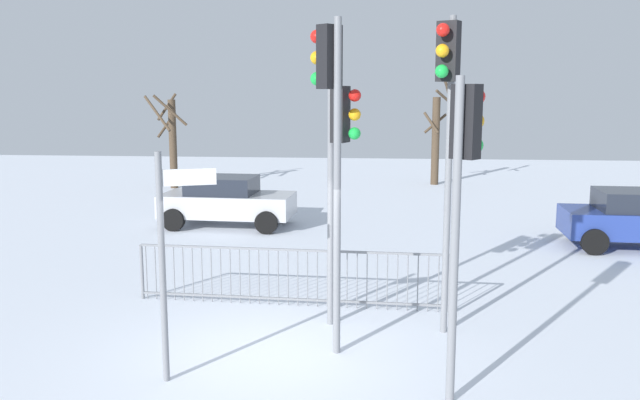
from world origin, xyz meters
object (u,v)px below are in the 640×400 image
traffic_light_rear_left (331,112)px  traffic_light_foreground_right (447,106)px  traffic_light_rear_right (339,148)px  direction_sign_post (167,255)px  traffic_light_foreground_left (464,166)px  bare_tree_left (437,133)px  bare_tree_centre (172,139)px  car_silver_mid (226,200)px

traffic_light_rear_left → traffic_light_foreground_right: 1.92m
traffic_light_rear_right → traffic_light_foreground_right: 1.84m
direction_sign_post → traffic_light_foreground_left: bearing=-24.3°
direction_sign_post → bare_tree_left: size_ratio=0.65×
traffic_light_rear_left → traffic_light_foreground_left: traffic_light_rear_left is taller
traffic_light_foreground_right → bare_tree_centre: traffic_light_foreground_right is taller
traffic_light_foreground_left → bare_tree_centre: traffic_light_foreground_left is taller
traffic_light_rear_left → car_silver_mid: (-3.75, 9.13, -2.84)m
traffic_light_foreground_right → bare_tree_centre: bearing=-33.0°
direction_sign_post → car_silver_mid: bearing=77.4°
traffic_light_foreground_right → bare_tree_left: bearing=-68.3°
bare_tree_left → bare_tree_centre: (-10.82, -2.04, -0.16)m
traffic_light_rear_left → traffic_light_foreground_right: bearing=-25.1°
traffic_light_rear_left → bare_tree_centre: 18.42m
traffic_light_rear_left → car_silver_mid: 10.27m
car_silver_mid → bare_tree_centre: bare_tree_centre is taller
traffic_light_foreground_left → direction_sign_post: bearing=-145.7°
traffic_light_foreground_left → direction_sign_post: (-3.83, 0.17, -1.24)m
traffic_light_rear_left → traffic_light_rear_right: (0.06, 1.10, -0.61)m
traffic_light_rear_right → car_silver_mid: size_ratio=1.05×
bare_tree_left → bare_tree_centre: bare_tree_left is taller
traffic_light_rear_left → traffic_light_foreground_right: traffic_light_foreground_right is taller
bare_tree_left → traffic_light_rear_left: bearing=-99.3°
direction_sign_post → car_silver_mid: size_ratio=0.81×
traffic_light_rear_right → bare_tree_centre: size_ratio=1.06×
traffic_light_foreground_left → bare_tree_centre: 20.44m
traffic_light_rear_left → car_silver_mid: size_ratio=1.27×
traffic_light_rear_left → traffic_light_rear_right: size_ratio=1.21×
car_silver_mid → bare_tree_left: bare_tree_left is taller
traffic_light_rear_right → traffic_light_foreground_left: bearing=53.7°
car_silver_mid → traffic_light_foreground_left: bearing=-59.4°
traffic_light_rear_right → bare_tree_left: bearing=-169.6°
car_silver_mid → traffic_light_rear_left: bearing=-64.5°
direction_sign_post → bare_tree_left: (5.14, 19.94, 0.41)m
traffic_light_rear_right → traffic_light_foreground_right: (1.68, -0.28, 0.69)m
traffic_light_rear_left → traffic_light_foreground_left: bearing=-89.9°
traffic_light_rear_right → traffic_light_foreground_right: traffic_light_foreground_right is taller
traffic_light_foreground_right → bare_tree_left: (1.32, 17.85, -1.52)m
direction_sign_post → bare_tree_centre: bearing=85.8°
bare_tree_left → car_silver_mid: bearing=-125.5°
traffic_light_foreground_right → bare_tree_left: 17.96m
traffic_light_rear_left → bare_tree_centre: traffic_light_rear_left is taller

